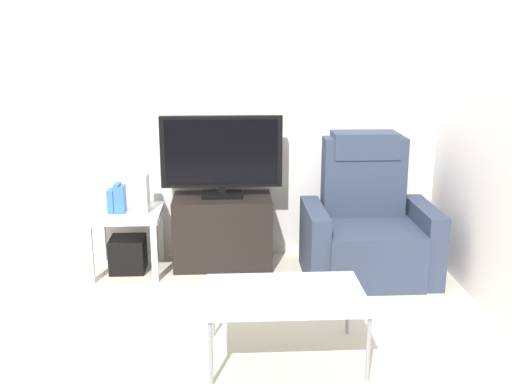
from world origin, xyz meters
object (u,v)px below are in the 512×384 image
subwoofer_box (128,254)px  cell_phone (284,295)px  television (221,154)px  side_table (126,221)px  game_console (144,193)px  coffee_table (285,297)px  recliner_armchair (367,228)px  book_leftmost (111,201)px  tv_stand (223,231)px  book_rightmost (123,199)px  book_middle (118,198)px

subwoofer_box → cell_phone: bearing=-52.4°
television → side_table: 0.90m
game_console → coffee_table: (0.96, -1.39, -0.25)m
recliner_armchair → book_leftmost: (-1.96, 0.13, 0.21)m
game_console → coffee_table: game_console is taller
tv_stand → book_leftmost: 0.90m
tv_stand → game_console: (-0.60, -0.08, 0.35)m
tv_stand → television: (-0.00, 0.02, 0.62)m
subwoofer_box → book_rightmost: 0.46m
tv_stand → recliner_armchair: recliner_armchair is taller
tv_stand → book_middle: size_ratio=3.42×
book_rightmost → television: bearing=9.3°
tv_stand → book_rightmost: (-0.76, -0.11, 0.31)m
coffee_table → cell_phone: size_ratio=6.00×
cell_phone → book_middle: bearing=109.4°
tv_stand → side_table: (-0.75, -0.09, 0.12)m
recliner_armchair → game_console: 1.74m
television → book_rightmost: 0.83m
book_leftmost → game_console: (0.24, 0.03, 0.05)m
coffee_table → book_leftmost: bearing=131.6°
television → cell_phone: size_ratio=6.32×
recliner_armchair → side_table: bearing=177.5°
side_table → cell_phone: side_table is taller
subwoofer_box → tv_stand: bearing=6.5°
book_rightmost → book_middle: bearing=180.0°
book_rightmost → cell_phone: (1.11, -1.40, -0.19)m
recliner_armchair → book_leftmost: size_ratio=5.95×
book_rightmost → cell_phone: size_ratio=1.39×
tv_stand → cell_phone: tv_stand is taller
recliner_armchair → cell_phone: recliner_armchair is taller
tv_stand → book_leftmost: book_leftmost is taller
side_table → book_middle: (-0.05, -0.02, 0.19)m
tv_stand → subwoofer_box: size_ratio=2.90×
game_console → book_rightmost: bearing=-169.2°
recliner_armchair → side_table: 1.87m
television → book_leftmost: 0.92m
subwoofer_box → book_middle: bearing=-158.4°
book_middle → recliner_armchair: bearing=-4.0°
book_leftmost → coffee_table: 1.83m
recliner_armchair → coffee_table: size_ratio=1.20×
subwoofer_box → coffee_table: coffee_table is taller
side_table → game_console: size_ratio=1.88×
tv_stand → subwoofer_box: (-0.75, -0.09, -0.15)m
tv_stand → subwoofer_box: 0.77m
recliner_armchair → side_table: (-1.86, 0.15, 0.04)m
book_middle → coffee_table: size_ratio=0.25×
side_table → book_leftmost: book_leftmost is taller
game_console → coffee_table: size_ratio=0.32×
recliner_armchair → game_console: bearing=176.7°
recliner_armchair → book_middle: 1.93m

